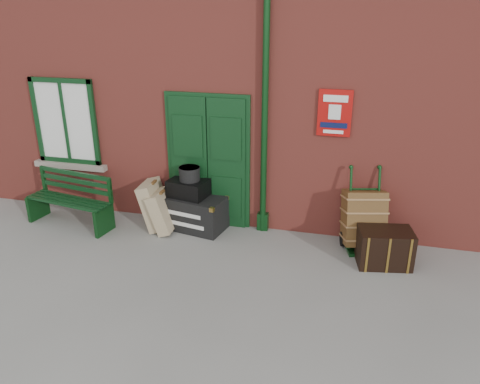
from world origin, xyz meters
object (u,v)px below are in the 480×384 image
(porter_trolley, at_px, (363,219))
(dark_trunk, at_px, (385,247))
(bench, at_px, (71,198))
(houdini_trunk, at_px, (192,211))

(porter_trolley, relative_size, dark_trunk, 1.66)
(bench, distance_m, houdini_trunk, 2.09)
(bench, height_order, porter_trolley, porter_trolley)
(dark_trunk, bearing_deg, bench, 168.45)
(houdini_trunk, relative_size, porter_trolley, 0.90)
(dark_trunk, bearing_deg, houdini_trunk, 160.79)
(houdini_trunk, bearing_deg, dark_trunk, 2.19)
(houdini_trunk, distance_m, dark_trunk, 3.17)
(porter_trolley, xyz_separation_m, dark_trunk, (0.32, -0.45, -0.21))
(bench, xyz_separation_m, dark_trunk, (5.18, -0.08, -0.20))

